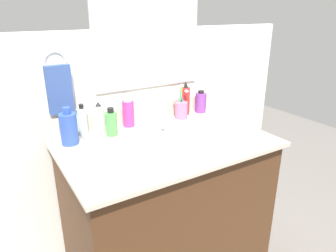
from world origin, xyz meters
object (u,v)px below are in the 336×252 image
bottle_shampoo_blue (69,128)px  bottle_gel_clear (83,121)px  bottle_spray_red (185,100)px  cup_pink (181,109)px  bottle_lotion_white (99,119)px  bottle_cream_purple (201,102)px  bottle_soap_pink (128,112)px  faucet (157,124)px  soap_bar (90,137)px  hand_towel (59,89)px  bottle_toner_green (111,123)px

bottle_shampoo_blue → bottle_gel_clear: size_ratio=1.14×
bottle_spray_red → cup_pink: same height
bottle_spray_red → bottle_lotion_white: size_ratio=1.23×
bottle_cream_purple → bottle_lotion_white: bearing=-179.7°
bottle_spray_red → bottle_soap_pink: bottle_spray_red is taller
bottle_cream_purple → bottle_soap_pink: bottle_soap_pink is taller
bottle_soap_pink → bottle_gel_clear: (-0.23, 0.01, -0.01)m
faucet → bottle_spray_red: (0.26, 0.12, 0.06)m
bottle_cream_purple → bottle_gel_clear: size_ratio=0.86×
bottle_soap_pink → soap_bar: bottle_soap_pink is taller
hand_towel → bottle_gel_clear: 0.18m
bottle_cream_purple → bottle_shampoo_blue: bearing=-175.2°
hand_towel → bottle_toner_green: 0.28m
hand_towel → bottle_cream_purple: (0.76, -0.06, -0.16)m
hand_towel → bottle_gel_clear: hand_towel is taller
bottle_lotion_white → soap_bar: size_ratio=2.41×
bottle_lotion_white → bottle_gel_clear: (-0.07, 0.02, -0.00)m
bottle_shampoo_blue → hand_towel: bearing=86.3°
faucet → bottle_cream_purple: size_ratio=1.25×
faucet → soap_bar: faucet is taller
bottle_cream_purple → faucet: bearing=-162.8°
bottle_shampoo_blue → soap_bar: (0.09, 0.00, -0.06)m
bottle_shampoo_blue → cup_pink: cup_pink is taller
bottle_spray_red → bottle_shampoo_blue: bearing=-173.2°
bottle_lotion_white → soap_bar: 0.11m
soap_bar → bottle_lotion_white: bearing=39.4°
bottle_cream_purple → cup_pink: bearing=-168.0°
soap_bar → bottle_gel_clear: bearing=93.2°
bottle_lotion_white → hand_towel: bearing=157.1°
hand_towel → bottle_soap_pink: (0.31, -0.05, -0.15)m
bottle_lotion_white → soap_bar: bottle_lotion_white is taller
bottle_spray_red → bottle_toner_green: (-0.48, -0.08, -0.02)m
bottle_spray_red → cup_pink: 0.08m
faucet → bottle_lotion_white: bearing=157.5°
hand_towel → soap_bar: 0.25m
bottle_cream_purple → hand_towel: bearing=175.4°
bottle_toner_green → cup_pink: cup_pink is taller
hand_towel → cup_pink: 0.63m
faucet → bottle_shampoo_blue: 0.42m
hand_towel → bottle_spray_red: bearing=-4.0°
hand_towel → bottle_gel_clear: (0.08, -0.04, -0.15)m
faucet → bottle_spray_red: bottle_spray_red is taller
bottle_toner_green → bottle_shampoo_blue: bearing=180.0°
bottle_shampoo_blue → bottle_cream_purple: (0.77, 0.06, -0.02)m
bottle_gel_clear → bottle_toner_green: bearing=-36.9°
bottle_toner_green → soap_bar: bearing=178.0°
bottle_shampoo_blue → bottle_gel_clear: (0.09, 0.08, -0.01)m
bottle_lotion_white → bottle_gel_clear: bearing=163.7°
bottle_spray_red → bottle_soap_pink: 0.36m
bottle_spray_red → bottle_lotion_white: 0.51m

